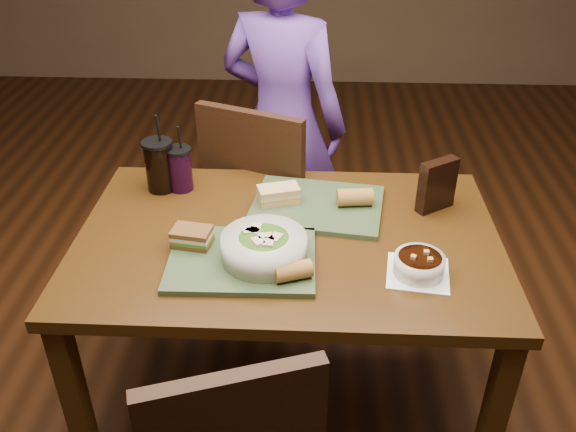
% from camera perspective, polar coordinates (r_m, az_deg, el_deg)
% --- Properties ---
extents(ground, '(6.00, 6.00, 0.00)m').
position_cam_1_polar(ground, '(2.38, 0.00, -16.98)').
color(ground, '#381C0B').
rests_on(ground, ground).
extents(dining_table, '(1.30, 0.85, 0.75)m').
position_cam_1_polar(dining_table, '(1.93, 0.00, -4.04)').
color(dining_table, '#3D250C').
rests_on(dining_table, ground).
extents(chair_far, '(0.55, 0.56, 0.98)m').
position_cam_1_polar(chair_far, '(2.45, -3.10, 1.29)').
color(chair_far, black).
rests_on(chair_far, ground).
extents(diner, '(0.65, 0.55, 1.52)m').
position_cam_1_polar(diner, '(2.60, -0.46, 8.64)').
color(diner, '#5C3695').
rests_on(diner, ground).
extents(tray_near, '(0.43, 0.33, 0.02)m').
position_cam_1_polar(tray_near, '(1.76, -4.32, -4.09)').
color(tray_near, '#354A2B').
rests_on(tray_near, dining_table).
extents(tray_far, '(0.46, 0.38, 0.02)m').
position_cam_1_polar(tray_far, '(2.01, 2.73, 0.96)').
color(tray_far, '#354A2B').
rests_on(tray_far, dining_table).
extents(salad_bowl, '(0.24, 0.24, 0.08)m').
position_cam_1_polar(salad_bowl, '(1.73, -2.27, -2.79)').
color(salad_bowl, silver).
rests_on(salad_bowl, tray_near).
extents(soup_bowl, '(0.19, 0.19, 0.07)m').
position_cam_1_polar(soup_bowl, '(1.74, 12.16, -4.47)').
color(soup_bowl, white).
rests_on(soup_bowl, dining_table).
extents(sandwich_near, '(0.12, 0.09, 0.05)m').
position_cam_1_polar(sandwich_near, '(1.81, -8.98, -1.93)').
color(sandwich_near, '#593819').
rests_on(sandwich_near, tray_near).
extents(sandwich_far, '(0.15, 0.11, 0.05)m').
position_cam_1_polar(sandwich_far, '(2.00, -0.89, 2.06)').
color(sandwich_far, tan).
rests_on(sandwich_far, tray_far).
extents(baguette_near, '(0.11, 0.08, 0.05)m').
position_cam_1_polar(baguette_near, '(1.66, 0.48, -5.16)').
color(baguette_near, '#AD7533').
rests_on(baguette_near, tray_near).
extents(baguette_far, '(0.12, 0.07, 0.06)m').
position_cam_1_polar(baguette_far, '(1.99, 6.26, 1.76)').
color(baguette_far, '#AD7533').
rests_on(baguette_far, tray_far).
extents(cup_cola, '(0.10, 0.10, 0.28)m').
position_cam_1_polar(cup_cola, '(2.13, -11.94, 4.66)').
color(cup_cola, black).
rests_on(cup_cola, dining_table).
extents(cup_berry, '(0.09, 0.09, 0.24)m').
position_cam_1_polar(cup_berry, '(2.12, -10.07, 4.38)').
color(cup_berry, black).
rests_on(cup_berry, dining_table).
extents(chip_bag, '(0.13, 0.11, 0.17)m').
position_cam_1_polar(chip_bag, '(2.03, 13.78, 2.82)').
color(chip_bag, black).
rests_on(chip_bag, dining_table).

